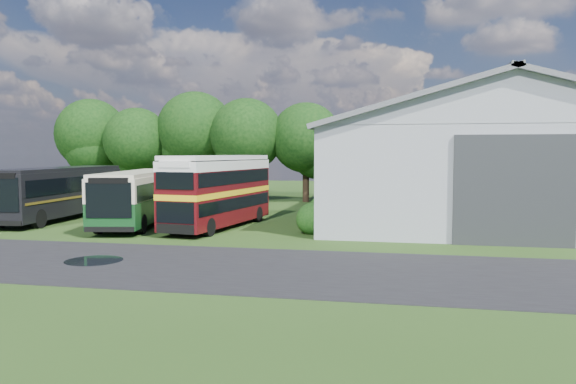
% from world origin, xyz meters
% --- Properties ---
extents(ground, '(120.00, 120.00, 0.00)m').
position_xyz_m(ground, '(0.00, 0.00, 0.00)').
color(ground, '#213B12').
rests_on(ground, ground).
extents(asphalt_road, '(60.00, 8.00, 0.02)m').
position_xyz_m(asphalt_road, '(3.00, -3.00, 0.00)').
color(asphalt_road, black).
rests_on(asphalt_road, ground).
extents(puddle, '(2.20, 2.20, 0.01)m').
position_xyz_m(puddle, '(-1.50, -3.00, 0.00)').
color(puddle, black).
rests_on(puddle, ground).
extents(storage_shed, '(18.80, 24.80, 8.15)m').
position_xyz_m(storage_shed, '(15.00, 15.98, 4.17)').
color(storage_shed, gray).
rests_on(storage_shed, ground).
extents(tree_left_a, '(6.46, 6.46, 9.12)m').
position_xyz_m(tree_left_a, '(-18.00, 24.50, 5.87)').
color(tree_left_a, black).
rests_on(tree_left_a, ground).
extents(tree_left_b, '(5.78, 5.78, 8.16)m').
position_xyz_m(tree_left_b, '(-13.00, 23.50, 5.25)').
color(tree_left_b, black).
rests_on(tree_left_b, ground).
extents(tree_mid, '(6.80, 6.80, 9.60)m').
position_xyz_m(tree_mid, '(-8.00, 24.80, 6.18)').
color(tree_mid, black).
rests_on(tree_mid, ground).
extents(tree_right_a, '(6.26, 6.26, 8.83)m').
position_xyz_m(tree_right_a, '(-3.00, 23.80, 5.69)').
color(tree_right_a, black).
rests_on(tree_right_a, ground).
extents(tree_right_b, '(5.98, 5.98, 8.45)m').
position_xyz_m(tree_right_b, '(2.00, 24.60, 5.44)').
color(tree_right_b, black).
rests_on(tree_right_b, ground).
extents(shrub_front, '(1.70, 1.70, 1.70)m').
position_xyz_m(shrub_front, '(5.60, 6.00, 0.00)').
color(shrub_front, '#194714').
rests_on(shrub_front, ground).
extents(shrub_mid, '(1.60, 1.60, 1.60)m').
position_xyz_m(shrub_mid, '(5.60, 8.00, 0.00)').
color(shrub_mid, '#194714').
rests_on(shrub_mid, ground).
extents(shrub_back, '(1.80, 1.80, 1.80)m').
position_xyz_m(shrub_back, '(5.60, 10.00, 0.00)').
color(shrub_back, '#194714').
rests_on(shrub_back, ground).
extents(bus_green_single, '(4.67, 11.57, 3.11)m').
position_xyz_m(bus_green_single, '(-4.89, 7.84, 1.66)').
color(bus_green_single, black).
rests_on(bus_green_single, ground).
extents(bus_maroon_double, '(3.63, 9.63, 4.04)m').
position_xyz_m(bus_maroon_double, '(0.07, 7.33, 2.01)').
color(bus_maroon_double, black).
rests_on(bus_maroon_double, ground).
extents(bus_dark_single, '(3.47, 11.99, 3.27)m').
position_xyz_m(bus_dark_single, '(-11.07, 9.10, 1.74)').
color(bus_dark_single, black).
rests_on(bus_dark_single, ground).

